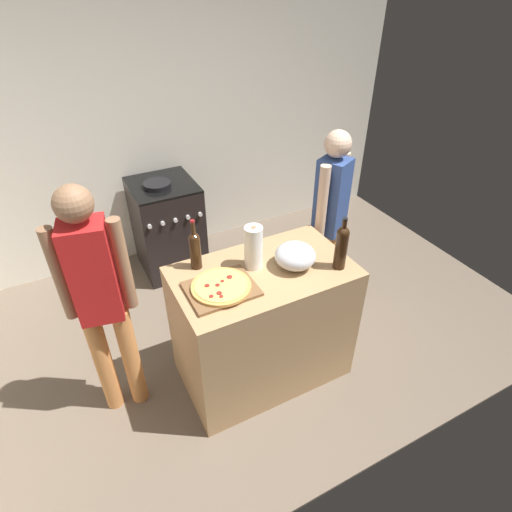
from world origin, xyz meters
The scene contains 12 objects.
ground_plane centered at (0.00, 1.30, -0.01)m, with size 4.66×3.19×0.02m, color #6B5B4C.
kitchen_wall_rear centered at (0.00, 2.64, 1.30)m, with size 4.66×0.10×2.60m, color silver.
counter centered at (-0.11, 0.66, 0.46)m, with size 1.14×0.67×0.92m, color tan.
cutting_board centered at (-0.42, 0.60, 0.93)m, with size 0.40×0.32×0.02m, color brown.
pizza centered at (-0.42, 0.60, 0.95)m, with size 0.35×0.35×0.03m.
mixing_bowl centered at (0.09, 0.61, 1.00)m, with size 0.26×0.26×0.16m.
paper_towel_roll centered at (-0.14, 0.73, 1.07)m, with size 0.11×0.11×0.29m.
wine_bottle_amber centered at (-0.46, 0.89, 1.06)m, with size 0.07×0.07×0.34m.
wine_bottle_dark centered at (0.33, 0.48, 1.09)m, with size 0.08×0.08×0.35m.
stove centered at (-0.28, 2.24, 0.45)m, with size 0.57×0.63×0.93m.
person_in_stripes centered at (-1.06, 0.85, 0.95)m, with size 0.40×0.24×1.64m.
person_in_red centered at (0.67, 1.03, 0.90)m, with size 0.34×0.27×1.58m.
Camera 1 is at (-1.10, -1.17, 2.51)m, focal length 29.37 mm.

